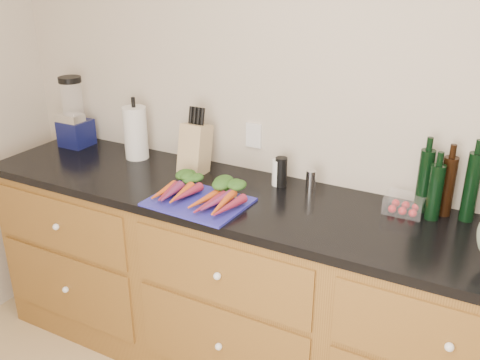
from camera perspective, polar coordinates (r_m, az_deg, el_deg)
The scene contains 13 objects.
wall_back at distance 2.37m, azimuth 15.00°, elevation 6.81°, with size 4.10×0.05×2.60m, color beige.
cabinets at distance 2.46m, azimuth 10.97°, elevation -14.42°, with size 3.60×0.64×0.90m.
countertop at distance 2.22m, azimuth 11.91°, elevation -4.67°, with size 3.64×0.62×0.04m, color black.
cutting_board at distance 2.31m, azimuth -4.45°, elevation -2.35°, with size 0.41×0.31×0.01m, color #27269D.
carrots at distance 2.33m, azimuth -3.86°, elevation -1.25°, with size 0.41×0.30×0.06m.
blender_appliance at distance 3.09m, azimuth -17.30°, elevation 6.54°, with size 0.15×0.15×0.39m.
paper_towel at distance 2.82m, azimuth -11.07°, elevation 4.96°, with size 0.12×0.12×0.27m, color silver.
knife_block at distance 2.60m, azimuth -4.82°, elevation 3.34°, with size 0.12×0.12×0.24m, color tan.
grinder_salt at distance 2.46m, azimuth 4.06°, elevation 0.80°, with size 0.05×0.05×0.12m, color white.
grinder_pepper at distance 2.45m, azimuth 4.40°, elevation 0.88°, with size 0.06×0.06×0.14m, color black.
canister_chrome at distance 2.41m, azimuth 7.56°, elevation -0.14°, with size 0.04×0.04×0.10m, color silver.
tomato_box at distance 2.31m, azimuth 17.15°, elevation -2.48°, with size 0.16×0.13×0.07m, color white.
bottles at distance 2.29m, azimuth 21.02°, elevation -0.65°, with size 0.24×0.12×0.29m.
Camera 1 is at (0.51, -0.61, 1.93)m, focal length 40.00 mm.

